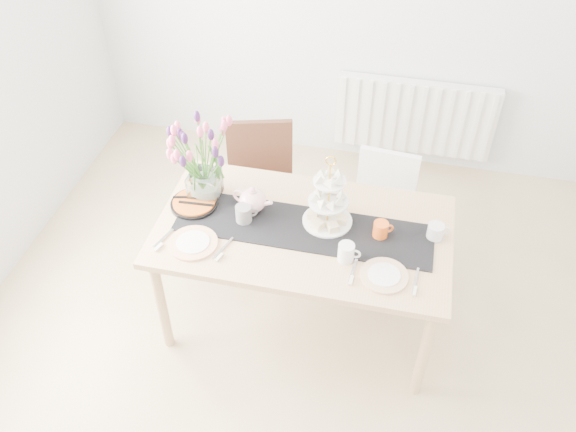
% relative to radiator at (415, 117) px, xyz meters
% --- Properties ---
extents(room_shell, '(4.50, 4.50, 4.50)m').
position_rel_radiator_xyz_m(room_shell, '(-0.50, -2.19, 0.85)').
color(room_shell, tan).
rests_on(room_shell, ground).
extents(radiator, '(1.20, 0.08, 0.60)m').
position_rel_radiator_xyz_m(radiator, '(0.00, 0.00, 0.00)').
color(radiator, white).
rests_on(radiator, room_shell).
extents(dining_table, '(1.60, 0.90, 0.75)m').
position_rel_radiator_xyz_m(dining_table, '(-0.52, -1.70, 0.22)').
color(dining_table, tan).
rests_on(dining_table, ground).
extents(chair_brown, '(0.53, 0.53, 0.87)m').
position_rel_radiator_xyz_m(chair_brown, '(-0.94, -1.04, 0.06)').
color(chair_brown, '#3D2016').
rests_on(chair_brown, ground).
extents(chair_white, '(0.43, 0.43, 0.77)m').
position_rel_radiator_xyz_m(chair_white, '(-0.13, -1.03, -0.00)').
color(chair_white, white).
rests_on(chair_white, ground).
extents(table_runner, '(1.40, 0.35, 0.01)m').
position_rel_radiator_xyz_m(table_runner, '(-0.52, -1.70, 0.30)').
color(table_runner, black).
rests_on(table_runner, dining_table).
extents(tulip_vase, '(0.61, 0.61, 0.52)m').
position_rel_radiator_xyz_m(tulip_vase, '(-1.12, -1.56, 0.63)').
color(tulip_vase, silver).
rests_on(tulip_vase, dining_table).
extents(cake_stand, '(0.27, 0.27, 0.40)m').
position_rel_radiator_xyz_m(cake_stand, '(-0.40, -1.62, 0.41)').
color(cake_stand, gold).
rests_on(cake_stand, dining_table).
extents(teapot, '(0.28, 0.25, 0.16)m').
position_rel_radiator_xyz_m(teapot, '(-0.83, -1.62, 0.37)').
color(teapot, silver).
rests_on(teapot, dining_table).
extents(cream_jug, '(0.11, 0.11, 0.09)m').
position_rel_radiator_xyz_m(cream_jug, '(0.18, -1.61, 0.34)').
color(cream_jug, silver).
rests_on(cream_jug, dining_table).
extents(tart_tin, '(0.27, 0.27, 0.03)m').
position_rel_radiator_xyz_m(tart_tin, '(-1.16, -1.65, 0.32)').
color(tart_tin, black).
rests_on(tart_tin, dining_table).
extents(mug_grey, '(0.12, 0.12, 0.11)m').
position_rel_radiator_xyz_m(mug_grey, '(-0.85, -1.71, 0.35)').
color(mug_grey, gray).
rests_on(mug_grey, dining_table).
extents(mug_white, '(0.09, 0.09, 0.10)m').
position_rel_radiator_xyz_m(mug_white, '(-0.26, -1.88, 0.35)').
color(mug_white, silver).
rests_on(mug_white, dining_table).
extents(mug_orange, '(0.11, 0.11, 0.10)m').
position_rel_radiator_xyz_m(mug_orange, '(-0.11, -1.67, 0.35)').
color(mug_orange, orange).
rests_on(mug_orange, dining_table).
extents(plate_left, '(0.33, 0.33, 0.01)m').
position_rel_radiator_xyz_m(plate_left, '(-1.07, -1.94, 0.31)').
color(plate_left, silver).
rests_on(plate_left, dining_table).
extents(plate_right, '(0.26, 0.26, 0.01)m').
position_rel_radiator_xyz_m(plate_right, '(-0.06, -1.95, 0.31)').
color(plate_right, white).
rests_on(plate_right, dining_table).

